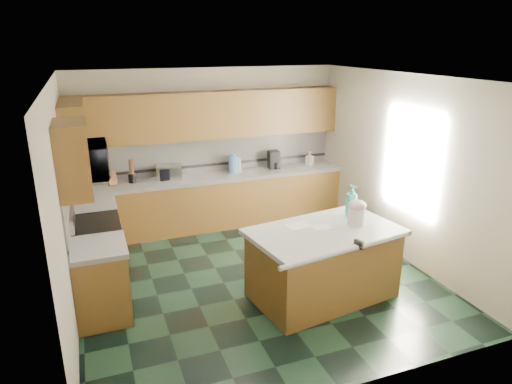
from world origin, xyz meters
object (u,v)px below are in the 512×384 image
soap_bottle_island (352,201)px  toaster_oven (169,173)px  island_base (323,266)px  treat_jar (356,216)px  coffee_maker (274,160)px  island_top (325,232)px  knife_block (112,178)px

soap_bottle_island → toaster_oven: bearing=110.5°
island_base → treat_jar: bearing=-7.3°
treat_jar → coffee_maker: coffee_maker is taller
treat_jar → coffee_maker: size_ratio=0.69×
island_top → coffee_maker: size_ratio=5.69×
treat_jar → soap_bottle_island: soap_bottle_island is taller
treat_jar → soap_bottle_island: (0.10, 0.28, 0.10)m
island_base → treat_jar: 0.75m
toaster_oven → treat_jar: bearing=-44.1°
toaster_oven → coffee_maker: 1.89m
island_top → coffee_maker: (0.51, 2.84, 0.19)m
island_top → toaster_oven: size_ratio=4.52×
island_base → knife_block: bearing=120.8°
island_top → soap_bottle_island: (0.54, 0.29, 0.24)m
treat_jar → knife_block: knife_block is taller
soap_bottle_island → toaster_oven: (-1.93, 2.51, -0.09)m
island_base → coffee_maker: size_ratio=5.37×
treat_jar → island_top: bearing=170.2°
treat_jar → toaster_oven: 3.34m
soap_bottle_island → knife_block: (-2.85, 2.51, -0.10)m
treat_jar → soap_bottle_island: bearing=59.3°
island_top → toaster_oven: (-1.39, 2.81, 0.15)m
island_top → treat_jar: (0.44, 0.01, 0.14)m
island_top → knife_block: (-2.31, 2.81, 0.14)m
island_top → knife_block: 3.63m
knife_block → toaster_oven: 0.92m
coffee_maker → island_top: bearing=-94.8°
island_base → coffee_maker: coffee_maker is taller
toaster_oven → coffee_maker: coffee_maker is taller
island_base → toaster_oven: toaster_oven is taller
island_top → coffee_maker: bearing=71.3°
treat_jar → island_base: bearing=170.2°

